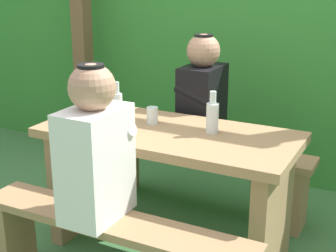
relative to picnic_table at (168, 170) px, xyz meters
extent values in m
plane|color=#40763F|center=(0.00, 0.00, -0.50)|extent=(12.00, 12.00, 0.00)
cube|color=#338330|center=(0.00, 1.71, 0.43)|extent=(6.40, 0.96, 1.85)
cube|color=brown|center=(-1.29, 0.99, 0.54)|extent=(0.12, 0.12, 2.06)
cube|color=#9E7A51|center=(0.00, 0.00, 0.21)|extent=(1.40, 0.64, 0.05)
cube|color=#9E7A51|center=(-0.60, 0.00, -0.16)|extent=(0.08, 0.54, 0.68)
cube|color=#9E7A51|center=(0.60, 0.00, -0.16)|extent=(0.08, 0.54, 0.68)
cube|color=#9E7A51|center=(0.00, -0.56, -0.06)|extent=(1.40, 0.24, 0.04)
cube|color=#9E7A51|center=(-0.62, -0.56, -0.29)|extent=(0.07, 0.22, 0.42)
cube|color=#9E7A51|center=(0.00, 0.56, -0.06)|extent=(1.40, 0.24, 0.04)
cube|color=#9E7A51|center=(-0.62, 0.56, -0.29)|extent=(0.07, 0.22, 0.42)
cube|color=#9E7A51|center=(0.62, 0.56, -0.29)|extent=(0.07, 0.22, 0.42)
cube|color=white|center=(-0.08, -0.56, 0.22)|extent=(0.22, 0.34, 0.52)
sphere|color=tan|center=(-0.08, -0.56, 0.58)|extent=(0.21, 0.21, 0.21)
cylinder|color=black|center=(-0.08, -0.56, 0.67)|extent=(0.12, 0.12, 0.02)
cylinder|color=white|center=(-0.08, -0.42, 0.33)|extent=(0.25, 0.07, 0.15)
cube|color=black|center=(-0.04, 0.56, 0.22)|extent=(0.22, 0.34, 0.52)
sphere|color=tan|center=(-0.04, 0.56, 0.58)|extent=(0.21, 0.21, 0.21)
cylinder|color=black|center=(-0.04, 0.56, 0.67)|extent=(0.12, 0.12, 0.02)
cylinder|color=black|center=(-0.04, 0.42, 0.33)|extent=(0.25, 0.07, 0.15)
cylinder|color=silver|center=(-0.13, 0.07, 0.28)|extent=(0.06, 0.06, 0.10)
cylinder|color=silver|center=(-0.28, -0.07, 0.32)|extent=(0.06, 0.06, 0.19)
cylinder|color=silver|center=(-0.28, -0.07, 0.45)|extent=(0.03, 0.03, 0.06)
cylinder|color=silver|center=(0.23, 0.07, 0.31)|extent=(0.07, 0.07, 0.16)
cylinder|color=silver|center=(0.23, 0.07, 0.43)|extent=(0.03, 0.03, 0.07)
cube|color=silver|center=(-0.19, -0.15, 0.24)|extent=(0.10, 0.15, 0.01)
camera|label=1|loc=(1.15, -2.24, 1.07)|focal=52.59mm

